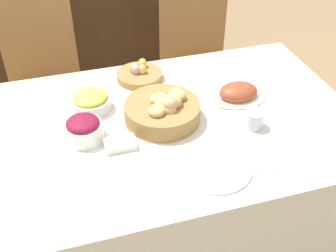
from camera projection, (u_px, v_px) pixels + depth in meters
name	position (u px, v px, depth m)	size (l,w,h in m)	color
ground_plane	(163.00, 233.00, 2.20)	(12.00, 12.00, 0.00)	#937551
dining_table	(163.00, 184.00, 1.97)	(1.66, 1.03, 0.73)	silver
chair_far_left	(43.00, 82.00, 2.42)	(0.46, 0.46, 0.97)	olive
chair_far_right	(196.00, 59.00, 2.63)	(0.46, 0.46, 0.97)	olive
sideboard	(103.00, 30.00, 3.11)	(1.59, 0.44, 0.87)	#3D2616
bread_basket	(163.00, 110.00, 1.74)	(0.32, 0.32, 0.14)	#9E7542
egg_basket	(139.00, 74.00, 2.01)	(0.22, 0.22, 0.08)	#9E7542
ham_platter	(238.00, 93.00, 1.88)	(0.27, 0.19, 0.08)	white
beet_salad_bowl	(84.00, 129.00, 1.64)	(0.15, 0.15, 0.10)	white
pineapple_bowl	(90.00, 101.00, 1.80)	(0.17, 0.17, 0.09)	silver
dinner_plate	(214.00, 167.00, 1.54)	(0.28, 0.28, 0.01)	white
fork	(171.00, 176.00, 1.50)	(0.02, 0.16, 0.00)	silver
knife	(255.00, 159.00, 1.57)	(0.02, 0.16, 0.00)	silver
spoon	(262.00, 157.00, 1.58)	(0.02, 0.16, 0.00)	silver
drinking_cup	(254.00, 119.00, 1.71)	(0.08, 0.08, 0.07)	silver
butter_dish	(120.00, 144.00, 1.62)	(0.12, 0.07, 0.03)	white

